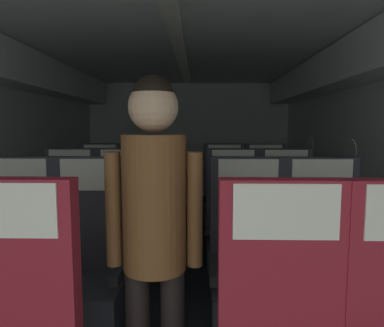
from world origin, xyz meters
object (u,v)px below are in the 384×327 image
seat_b_left_aisle (89,271)px  seat_d_right_window (224,205)px  seat_d_left_window (99,205)px  seat_d_right_aisle (266,206)px  seat_b_left_window (15,270)px  seat_c_left_window (69,228)px  seat_c_right_window (233,229)px  flight_attendant (154,217)px  seat_b_right_window (249,272)px  seat_b_right_aisle (323,273)px  seat_c_right_aisle (287,229)px  seat_d_left_aisle (140,205)px  seat_c_left_aisle (121,228)px

seat_b_left_aisle → seat_d_right_window: 2.08m
seat_d_left_window → seat_d_right_aisle: (1.93, -0.01, 0.00)m
seat_b_left_aisle → seat_d_right_aisle: (1.46, 1.82, 0.00)m
seat_b_left_window → seat_c_left_window: 0.91m
seat_c_right_window → flight_attendant: size_ratio=0.75×
seat_b_right_window → seat_c_right_window: (-0.01, 0.90, 0.00)m
seat_b_right_aisle → seat_d_right_aisle: size_ratio=1.00×
seat_b_left_window → flight_attendant: (0.95, -0.56, 0.49)m
seat_c_right_aisle → seat_c_right_window: size_ratio=1.00×
seat_c_left_window → seat_d_left_window: (0.01, 0.91, 0.00)m
flight_attendant → seat_b_right_window: bearing=33.8°
seat_b_right_aisle → seat_d_right_aisle: same height
seat_d_left_window → flight_attendant: bearing=-68.1°
seat_b_left_window → seat_c_right_aisle: same height
seat_b_left_window → seat_d_left_aisle: bearing=75.5°
seat_c_right_aisle → seat_c_left_window: bearing=179.6°
seat_b_left_aisle → seat_c_right_aisle: bearing=31.9°
seat_b_right_aisle → seat_d_left_window: same height
seat_d_left_window → seat_d_right_window: same height
seat_c_right_window → seat_b_left_aisle: bearing=-137.5°
seat_b_right_window → seat_c_right_window: 0.90m
seat_d_right_aisle → seat_d_right_window: same height
seat_c_left_window → seat_d_right_window: (1.46, 0.91, 0.00)m
seat_b_right_window → seat_c_right_window: size_ratio=1.00×
seat_c_left_aisle → seat_c_right_aisle: (1.47, -0.02, 0.00)m
seat_c_left_window → seat_d_right_window: same height
seat_c_left_aisle → seat_d_left_aisle: bearing=89.1°
seat_b_left_window → seat_d_right_window: bearing=51.6°
seat_b_left_aisle → seat_d_right_aisle: same height
seat_c_left_aisle → seat_d_right_window: 1.34m
seat_d_right_window → flight_attendant: bearing=-101.6°
seat_b_left_window → seat_d_left_window: (-0.01, 1.82, 0.00)m
seat_b_right_aisle → seat_d_right_window: (-0.47, 1.83, 0.00)m
seat_c_right_aisle → seat_d_right_aisle: same height
seat_b_right_window → seat_d_right_aisle: same height
seat_b_right_aisle → seat_b_right_window: (-0.46, 0.00, 0.00)m
seat_d_left_aisle → seat_c_left_window: bearing=-118.3°
seat_c_left_aisle → seat_d_left_aisle: (0.01, 0.89, 0.00)m
seat_c_right_aisle → flight_attendant: size_ratio=0.75×
seat_b_left_aisle → seat_d_left_window: (-0.47, 1.83, 0.00)m
seat_c_left_window → seat_b_left_aisle: bearing=-62.4°
seat_c_left_window → seat_c_left_aisle: bearing=0.6°
seat_b_left_aisle → seat_c_left_window: same height
seat_c_right_window → seat_d_right_aisle: same height
seat_b_left_aisle → flight_attendant: 0.89m
seat_d_left_aisle → seat_d_right_window: (0.98, 0.02, 0.00)m
seat_d_left_window → seat_b_left_window: bearing=-89.8°
seat_c_left_window → seat_d_right_aisle: 2.13m
seat_c_right_aisle → seat_d_right_window: 1.04m
seat_c_right_aisle → seat_d_left_window: same height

